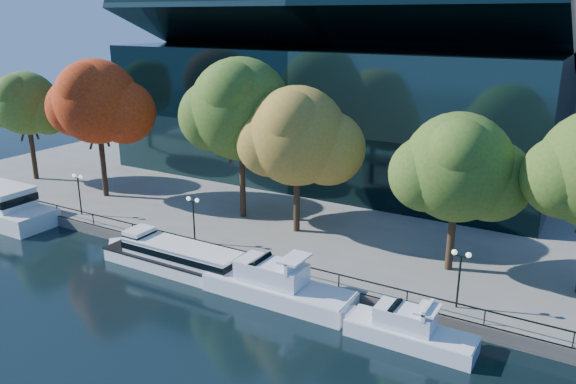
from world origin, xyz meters
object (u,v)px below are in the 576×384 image
Objects in this scene: tree_0 at (27,105)px; tree_4 at (460,170)px; tree_1 at (98,104)px; tree_3 at (299,138)px; lamp_2 at (460,266)px; tour_boat at (173,256)px; cruiser_far at (405,329)px; tree_2 at (242,112)px; cruiser_near at (272,284)px; lamp_1 at (193,209)px; lamp_0 at (78,185)px.

tree_0 reaches higher than tree_4.
tree_3 is at bearing 3.29° from tree_1.
tour_boat is at bearing -171.25° from lamp_2.
cruiser_far is at bearing -91.22° from tree_4.
tree_2 reaches higher than tree_1.
tour_boat is 1.16× the size of tree_0.
tree_1 is at bearing -172.85° from tree_2.
cruiser_near is 29.38m from tree_1.
tree_1 reaches higher than lamp_1.
tree_4 is 21.46m from lamp_1.
tree_1 is 18.61m from lamp_1.
tour_boat is 22.87m from tree_4.
tree_0 is 1.04× the size of tree_4.
tree_4 reaches higher than tour_boat.
tree_3 is 22.06m from lamp_0.
tree_3 reaches higher than cruiser_near.
lamp_0 is (2.41, -5.40, -6.88)m from tree_1.
tree_3 is at bearing 18.29° from lamp_0.
tree_2 reaches higher than lamp_0.
tree_4 is 34.95m from lamp_0.
tree_2 is (28.65, 1.56, 1.38)m from tree_0.
cruiser_near is (9.33, -0.11, -0.05)m from tour_boat.
tree_2 is 6.56m from tree_3.
tree_4 reaches higher than cruiser_near.
tour_boat is 21.38m from tree_1.
cruiser_near is at bearing 175.82° from cruiser_far.
lamp_1 is 22.02m from lamp_2.
tree_4 is at bearing 41.23° from cruiser_near.
tree_3 reaches higher than tree_0.
tree_3 reaches higher than lamp_2.
tree_2 is 20.38m from tree_4.
tour_boat is 0.96× the size of tree_2.
tree_3 is 3.20× the size of lamp_2.
cruiser_far is (19.41, -0.85, -0.24)m from tour_boat.
tree_2 is 3.72× the size of lamp_2.
cruiser_near is at bearing -164.30° from lamp_2.
tree_2 is 17.39m from lamp_0.
cruiser_near is 3.06× the size of lamp_1.
tree_1 reaches higher than cruiser_far.
tree_1 is at bearing 161.44° from cruiser_near.
lamp_2 is at bearing -71.42° from tree_4.
tree_2 is 3.72× the size of lamp_1.
tree_3 is (6.30, -0.75, -1.67)m from tree_2.
tree_0 is (-38.53, 9.32, 8.62)m from cruiser_near.
tree_1 is 39.43m from lamp_2.
cruiser_far is 5.57m from lamp_2.
lamp_1 and lamp_2 have the same top height.
cruiser_near reaches higher than cruiser_far.
tree_0 is 12.31m from tree_1.
tree_3 is (22.70, 1.31, -1.41)m from tree_1.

